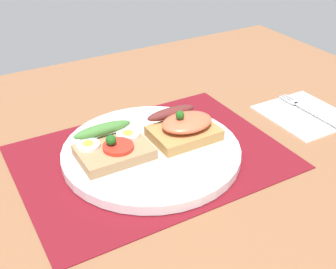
{
  "coord_description": "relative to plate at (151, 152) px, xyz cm",
  "views": [
    {
      "loc": [
        -25.89,
        -50.27,
        38.71
      ],
      "look_at": [
        3.0,
        0.0,
        3.34
      ],
      "focal_mm": 46.29,
      "sensor_mm": 36.0,
      "label": 1
    }
  ],
  "objects": [
    {
      "name": "ground_plane",
      "position": [
        0.0,
        0.0,
        -2.67
      ],
      "size": [
        120.0,
        90.0,
        3.2
      ],
      "primitive_type": "cube",
      "color": "brown"
    },
    {
      "name": "sandwich_salmon",
      "position": [
        6.14,
        0.45,
        2.58
      ],
      "size": [
        10.46,
        9.22,
        5.1
      ],
      "color": "#B07F44",
      "rests_on": "plate"
    },
    {
      "name": "fork",
      "position": [
        32.01,
        -1.85,
        -0.31
      ],
      "size": [
        1.62,
        15.16,
        0.32
      ],
      "color": "#B7B7BC",
      "rests_on": "napkin"
    },
    {
      "name": "sandwich_egg_tomato",
      "position": [
        -5.93,
        1.44,
        2.11
      ],
      "size": [
        10.76,
        9.18,
        3.86
      ],
      "color": "#A77E55",
      "rests_on": "plate"
    },
    {
      "name": "placemat",
      "position": [
        0.0,
        0.0,
        -0.92
      ],
      "size": [
        40.68,
        30.02,
        0.3
      ],
      "primitive_type": "cube",
      "color": "maroon",
      "rests_on": "ground_plane"
    },
    {
      "name": "napkin",
      "position": [
        31.05,
        -1.89,
        -0.77
      ],
      "size": [
        13.67,
        14.66,
        0.6
      ],
      "primitive_type": "cube",
      "color": "white",
      "rests_on": "ground_plane"
    },
    {
      "name": "plate",
      "position": [
        0.0,
        0.0,
        0.0
      ],
      "size": [
        27.89,
        27.89,
        1.54
      ],
      "primitive_type": "cylinder",
      "color": "white",
      "rests_on": "placemat"
    }
  ]
}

